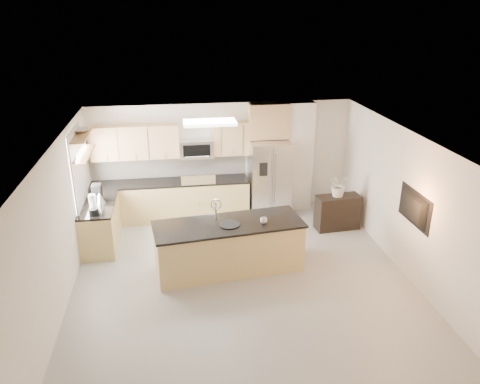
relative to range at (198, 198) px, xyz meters
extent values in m
plane|color=gray|center=(0.60, -2.92, -0.47)|extent=(6.50, 6.50, 0.00)
cube|color=white|center=(0.60, -2.92, 2.13)|extent=(6.00, 6.50, 0.02)
cube|color=silver|center=(0.60, 0.33, 0.83)|extent=(6.00, 0.02, 2.60)
cube|color=silver|center=(0.60, -6.17, 0.83)|extent=(6.00, 0.02, 2.60)
cube|color=silver|center=(-2.40, -2.92, 0.83)|extent=(0.02, 6.50, 2.60)
cube|color=silver|center=(3.60, -2.92, 0.83)|extent=(0.02, 6.50, 2.60)
cube|color=tan|center=(-0.63, 0.00, -0.03)|extent=(3.55, 0.65, 0.88)
cube|color=black|center=(-0.63, 0.00, 0.43)|extent=(3.55, 0.66, 0.04)
cube|color=beige|center=(-0.63, 0.32, 0.71)|extent=(3.55, 0.02, 0.52)
cube|color=tan|center=(-2.07, -1.07, -0.03)|extent=(0.65, 1.50, 0.88)
cube|color=black|center=(-2.07, -1.07, 0.43)|extent=(0.66, 1.50, 0.04)
cube|color=black|center=(0.00, 0.00, -0.02)|extent=(0.76, 0.64, 0.90)
cube|color=black|center=(0.00, 0.00, 0.44)|extent=(0.76, 0.62, 0.03)
cube|color=silver|center=(0.00, -0.30, 0.56)|extent=(0.76, 0.04, 0.22)
cube|color=tan|center=(-1.34, 0.16, 1.35)|extent=(1.92, 0.33, 0.75)
cube|color=tan|center=(0.79, 0.16, 1.35)|extent=(0.82, 0.33, 0.75)
cube|color=silver|center=(0.00, 0.13, 1.16)|extent=(0.76, 0.40, 0.40)
cube|color=black|center=(0.00, -0.07, 1.16)|extent=(0.60, 0.02, 0.28)
cube|color=silver|center=(1.66, -0.05, 0.42)|extent=(0.92, 0.75, 1.78)
cube|color=gray|center=(1.66, -0.43, 0.42)|extent=(0.02, 0.01, 1.69)
cube|color=black|center=(1.44, -0.44, 0.78)|extent=(0.18, 0.03, 0.30)
cube|color=silver|center=(2.42, 0.18, 0.83)|extent=(0.60, 0.30, 2.60)
cube|color=white|center=(-2.38, -1.07, 1.18)|extent=(0.03, 1.05, 1.55)
cube|color=silver|center=(-2.37, -1.07, 1.18)|extent=(0.03, 1.15, 1.65)
cube|color=olive|center=(-2.25, -0.97, 1.48)|extent=(0.30, 1.20, 0.04)
cube|color=olive|center=(-2.25, -0.97, 1.85)|extent=(0.30, 1.20, 0.04)
cube|color=white|center=(0.20, -1.32, 2.09)|extent=(1.00, 0.50, 0.06)
cube|color=tan|center=(0.40, -2.41, -0.02)|extent=(2.76, 1.23, 0.90)
cube|color=black|center=(0.40, -2.41, 0.45)|extent=(2.83, 1.30, 0.04)
cube|color=black|center=(0.20, -2.41, 0.44)|extent=(0.56, 0.41, 0.01)
cylinder|color=silver|center=(0.20, -2.19, 0.64)|extent=(0.03, 0.03, 0.34)
torus|color=silver|center=(0.20, -2.25, 0.79)|extent=(0.21, 0.03, 0.21)
cube|color=black|center=(3.00, -1.06, -0.09)|extent=(0.99, 0.48, 0.77)
imported|color=silver|center=(1.04, -2.50, 0.52)|extent=(0.14, 0.14, 0.10)
cylinder|color=black|center=(0.41, -2.49, 0.48)|extent=(0.50, 0.50, 0.02)
cylinder|color=black|center=(-2.07, -1.62, 0.51)|extent=(0.18, 0.18, 0.12)
cylinder|color=silver|center=(-2.07, -1.62, 0.72)|extent=(0.13, 0.13, 0.29)
cone|color=silver|center=(-2.02, -1.07, 0.57)|extent=(0.22, 0.22, 0.24)
cylinder|color=black|center=(-2.02, -1.07, 0.70)|extent=(0.04, 0.04, 0.04)
cube|color=black|center=(-2.09, -0.90, 0.62)|extent=(0.18, 0.22, 0.35)
cylinder|color=silver|center=(-2.09, -0.96, 0.54)|extent=(0.11, 0.11, 0.12)
imported|color=silver|center=(-2.25, -0.85, 1.92)|extent=(0.46, 0.46, 0.10)
imported|color=silver|center=(2.98, -1.05, 0.68)|extent=(0.85, 0.79, 0.77)
imported|color=black|center=(3.51, -3.12, 0.88)|extent=(0.14, 1.08, 0.62)
camera|label=1|loc=(-0.52, -10.04, 4.17)|focal=35.00mm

